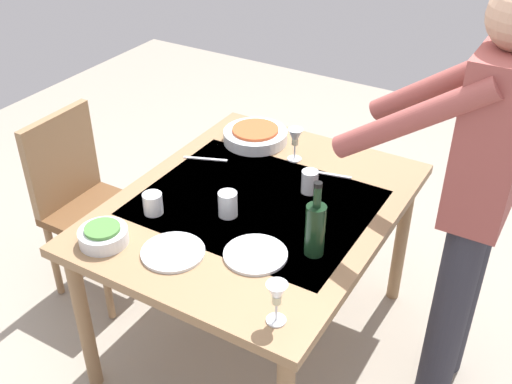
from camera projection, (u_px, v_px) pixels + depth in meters
ground_plane at (256, 335)px, 2.87m from camera, size 6.00×6.00×0.00m
dining_table at (256, 218)px, 2.50m from camera, size 1.30×1.05×0.75m
chair_near at (82, 195)px, 2.91m from camera, size 0.40×0.40×0.91m
person_server at (477, 190)px, 2.14m from camera, size 0.42×0.61×1.69m
wine_bottle at (315, 228)px, 2.13m from camera, size 0.07×0.07×0.30m
wine_glass_left at (295, 139)px, 2.69m from camera, size 0.07×0.07×0.15m
wine_glass_right at (277, 296)px, 1.85m from camera, size 0.07×0.07×0.15m
water_cup_near_left at (153, 203)px, 2.38m from camera, size 0.08×0.08×0.09m
water_cup_near_right at (310, 182)px, 2.50m from camera, size 0.07×0.07×0.10m
water_cup_far_left at (228, 204)px, 2.36m from camera, size 0.08×0.08×0.10m
serving_bowl_pasta at (255, 135)px, 2.87m from camera, size 0.30×0.30×0.07m
side_bowl_salad at (103, 235)px, 2.22m from camera, size 0.18×0.18×0.07m
dinner_plate_near at (255, 254)px, 2.17m from camera, size 0.23×0.23×0.01m
dinner_plate_far at (173, 252)px, 2.19m from camera, size 0.23×0.23×0.01m
table_knife at (205, 159)px, 2.75m from camera, size 0.09×0.19×0.00m
table_fork at (331, 174)px, 2.64m from camera, size 0.05×0.18×0.00m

